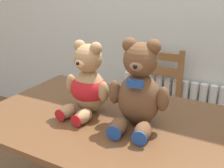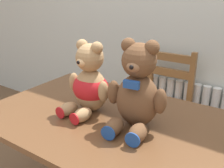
{
  "view_description": "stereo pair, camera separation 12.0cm",
  "coord_description": "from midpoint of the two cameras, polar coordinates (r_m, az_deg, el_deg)",
  "views": [
    {
      "loc": [
        0.43,
        -0.57,
        1.32
      ],
      "look_at": [
        -0.09,
        0.43,
        0.88
      ],
      "focal_mm": 40.0,
      "sensor_mm": 36.0,
      "label": 1
    },
    {
      "loc": [
        0.53,
        -0.51,
        1.32
      ],
      "look_at": [
        -0.09,
        0.43,
        0.88
      ],
      "focal_mm": 40.0,
      "sensor_mm": 36.0,
      "label": 2
    }
  ],
  "objects": [
    {
      "name": "radiator",
      "position": [
        2.23,
        11.37,
        -7.29
      ],
      "size": [
        0.87,
        0.1,
        0.62
      ],
      "color": "silver",
      "rests_on": "ground_plane"
    },
    {
      "name": "teddy_bear_right",
      "position": [
        1.13,
        3.07,
        -1.42
      ],
      "size": [
        0.29,
        0.3,
        0.41
      ],
      "rotation": [
        0.0,
        0.0,
        3.26
      ],
      "color": "brown",
      "rests_on": "dining_table"
    },
    {
      "name": "dining_table",
      "position": [
        1.27,
        0.53,
        -12.18
      ],
      "size": [
        1.48,
        0.82,
        0.71
      ],
      "color": "brown",
      "rests_on": "ground_plane"
    },
    {
      "name": "wooden_chair_behind",
      "position": [
        2.02,
        7.48,
        -4.61
      ],
      "size": [
        0.38,
        0.39,
        0.88
      ],
      "rotation": [
        0.0,
        0.0,
        3.14
      ],
      "color": "brown",
      "rests_on": "ground_plane"
    },
    {
      "name": "teddy_bear_left",
      "position": [
        1.28,
        -8.22,
        -0.29
      ],
      "size": [
        0.26,
        0.28,
        0.37
      ],
      "rotation": [
        0.0,
        0.0,
        3.05
      ],
      "color": "tan",
      "rests_on": "dining_table"
    }
  ]
}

